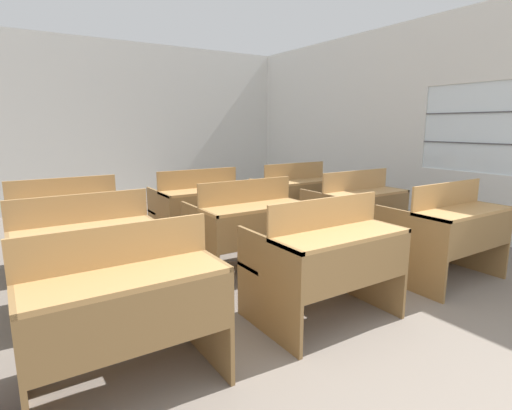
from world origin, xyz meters
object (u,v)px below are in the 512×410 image
bench_second_center (247,226)px  bench_third_right (295,196)px  bench_front_center (325,259)px  bench_second_left (85,252)px  bench_front_right (446,231)px  bench_third_center (200,207)px  bench_second_right (356,209)px  bench_third_left (66,223)px  bench_front_left (122,307)px

bench_second_center → bench_third_right: (1.53, 1.16, 0.00)m
bench_front_center → bench_second_left: size_ratio=1.00×
bench_front_right → bench_third_center: size_ratio=1.00×
bench_front_center → bench_second_left: same height
bench_second_center → bench_third_center: bearing=89.5°
bench_second_right → bench_third_left: bearing=159.0°
bench_front_center → bench_second_left: 1.93m
bench_front_center → bench_third_center: same height
bench_front_right → bench_second_center: bearing=141.9°
bench_second_left → bench_third_left: size_ratio=1.00×
bench_front_left → bench_third_left: (0.03, 2.35, 0.00)m
bench_front_center → bench_second_right: same height
bench_front_left → bench_second_right: same height
bench_second_center → bench_second_right: (1.55, -0.01, 0.00)m
bench_front_right → bench_second_right: (0.02, 1.19, 0.00)m
bench_second_left → bench_second_right: bearing=-0.1°
bench_third_center → bench_third_right: 1.52m
bench_front_right → bench_second_right: bearing=89.2°
bench_front_right → bench_third_left: bearing=142.2°
bench_front_left → bench_third_center: (1.57, 2.34, 0.00)m
bench_second_center → bench_second_left: bearing=-179.7°
bench_front_right → bench_second_left: (-3.08, 1.19, 0.00)m
bench_second_center → bench_second_right: size_ratio=1.00×
bench_second_right → bench_third_right: 1.17m
bench_front_center → bench_third_left: (-1.50, 2.36, 0.00)m
bench_second_left → bench_second_center: same height
bench_second_center → bench_third_center: size_ratio=1.00×
bench_front_right → bench_third_right: (0.00, 2.36, 0.00)m
bench_second_right → bench_third_center: (-1.54, 1.17, 0.00)m
bench_front_left → bench_front_center: same height
bench_front_right → bench_third_right: 2.36m
bench_third_center → bench_front_right: bearing=-57.2°
bench_third_center → bench_second_center: bearing=-90.5°
bench_front_center → bench_second_center: 1.19m
bench_second_right → bench_third_left: same height
bench_second_left → bench_third_right: size_ratio=1.00×
bench_second_center → bench_second_right: bearing=-0.5°
bench_front_left → bench_third_center: 2.81m
bench_front_left → bench_front_right: same height
bench_second_center → bench_third_left: 1.92m
bench_front_right → bench_third_right: size_ratio=1.00×
bench_front_left → bench_second_left: 1.17m
bench_second_center → bench_second_right: 1.55m
bench_front_right → bench_second_right: size_ratio=1.00×
bench_front_right → bench_second_left: 3.30m
bench_second_left → bench_second_right: 3.10m
bench_front_right → bench_second_right: 1.19m
bench_third_left → bench_third_right: (3.05, -0.01, 0.00)m
bench_second_left → bench_third_center: size_ratio=1.00×
bench_third_left → bench_second_left: bearing=-91.2°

